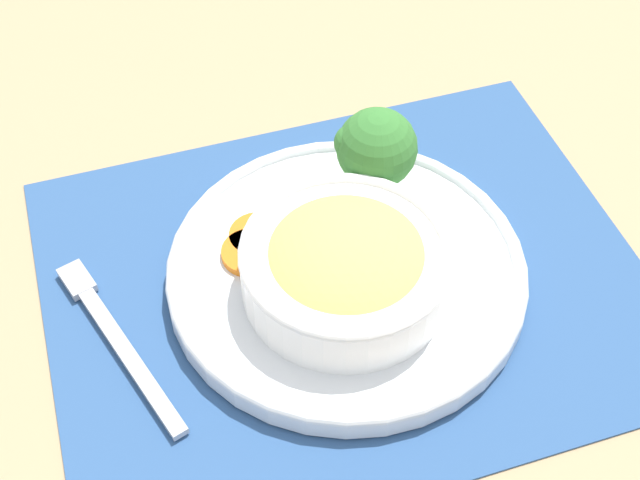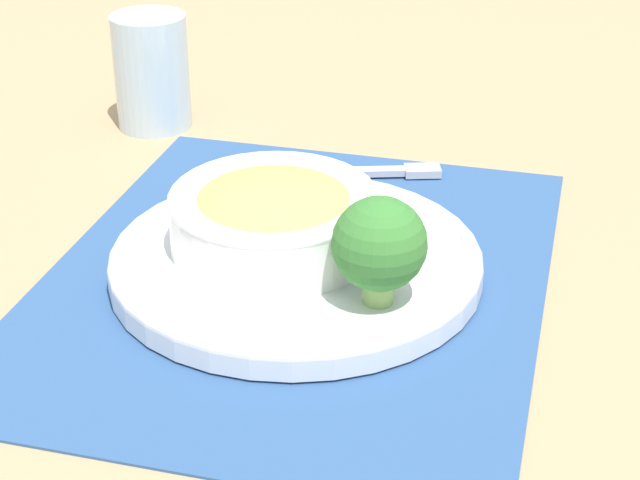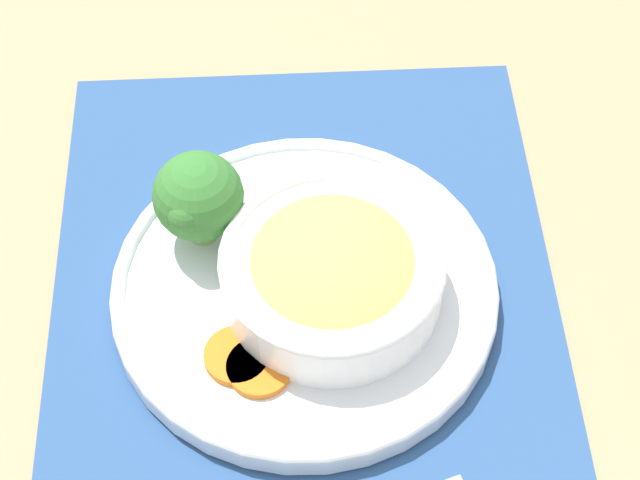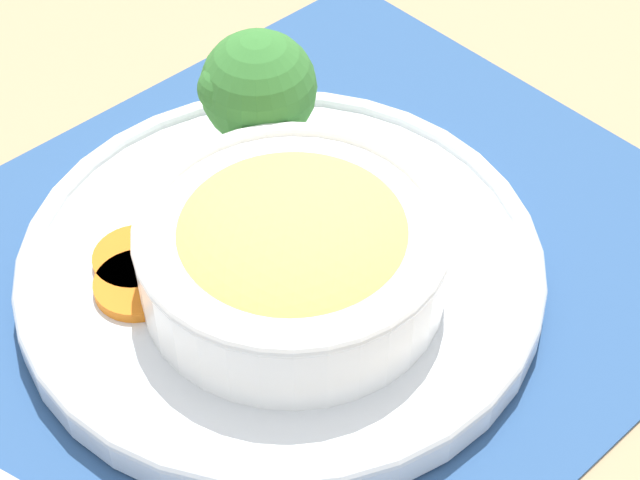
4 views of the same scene
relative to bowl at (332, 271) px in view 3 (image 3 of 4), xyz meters
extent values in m
plane|color=tan|center=(0.01, 0.02, -0.05)|extent=(4.00, 4.00, 0.00)
cube|color=#2D5184|center=(0.01, 0.02, -0.05)|extent=(0.49, 0.40, 0.00)
cylinder|color=silver|center=(0.01, 0.02, -0.04)|extent=(0.28, 0.28, 0.02)
torus|color=silver|center=(0.01, 0.02, -0.03)|extent=(0.28, 0.28, 0.01)
cylinder|color=white|center=(0.00, 0.00, -0.01)|extent=(0.16, 0.16, 0.04)
torus|color=white|center=(0.00, 0.00, 0.01)|extent=(0.16, 0.16, 0.01)
ellipsoid|color=#E0B75B|center=(0.00, 0.00, 0.00)|extent=(0.13, 0.13, 0.05)
cylinder|color=#84AD5B|center=(0.06, 0.09, -0.02)|extent=(0.02, 0.02, 0.02)
sphere|color=#387A33|center=(0.06, 0.09, 0.02)|extent=(0.07, 0.07, 0.07)
sphere|color=#387A33|center=(0.04, 0.10, 0.02)|extent=(0.03, 0.03, 0.03)
sphere|color=#387A33|center=(0.08, 0.08, 0.02)|extent=(0.03, 0.03, 0.03)
cylinder|color=orange|center=(-0.05, 0.07, -0.02)|extent=(0.05, 0.05, 0.01)
cylinder|color=orange|center=(-0.06, 0.06, -0.02)|extent=(0.05, 0.05, 0.01)
camera|label=1|loc=(-0.17, -0.38, 0.51)|focal=50.00mm
camera|label=2|loc=(0.69, 0.17, 0.36)|focal=60.00mm
camera|label=3|loc=(-0.42, 0.06, 0.61)|focal=60.00mm
camera|label=4|loc=(-0.26, -0.26, 0.39)|focal=60.00mm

